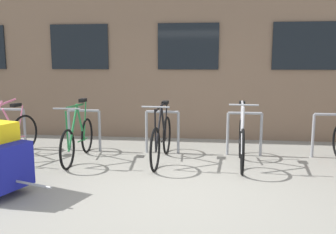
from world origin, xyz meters
TOP-DOWN VIEW (x-y plane):
  - ground_plane at (0.00, 0.00)m, footprint 42.00×42.00m
  - storefront_building at (-0.00, 6.98)m, footprint 28.00×7.59m
  - bike_rack at (-0.39, 1.90)m, footprint 6.65×0.05m
  - bicycle_green at (-1.80, 1.30)m, footprint 0.44×1.74m
  - bicycle_silver at (1.00, 1.31)m, footprint 0.44×1.68m
  - bicycle_pink at (-3.13, 1.26)m, footprint 0.51×1.71m
  - bicycle_black at (-0.34, 1.37)m, footprint 0.44×1.79m

SIDE VIEW (x-z plane):
  - ground_plane at x=0.00m, z-range 0.00..0.00m
  - bicycle_green at x=-1.80m, z-range -0.15..0.90m
  - bicycle_pink at x=-3.13m, z-range -0.15..0.93m
  - bicycle_black at x=-0.34m, z-range -0.13..0.91m
  - bicycle_silver at x=1.00m, z-range -0.15..0.93m
  - bike_rack at x=-0.39m, z-range 0.10..0.90m
  - storefront_building at x=0.00m, z-range 0.00..5.70m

